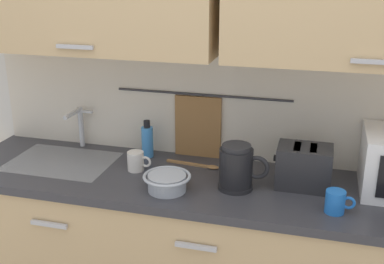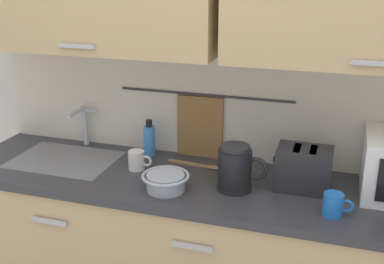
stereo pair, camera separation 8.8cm
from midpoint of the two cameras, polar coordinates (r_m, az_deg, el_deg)
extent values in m
cube|color=#B7B7BC|center=(2.35, -15.29, -10.02)|extent=(0.18, 0.02, 0.02)
cube|color=#B7B7BC|center=(2.09, 1.27, -13.24)|extent=(0.18, 0.02, 0.02)
cube|color=#333338|center=(2.29, 3.53, -6.21)|extent=(2.53, 0.63, 0.04)
cube|color=#9EA0A5|center=(2.60, -13.63, -4.04)|extent=(0.52, 0.38, 0.09)
cube|color=silver|center=(2.46, 5.62, 4.82)|extent=(3.70, 0.06, 2.50)
cube|color=beige|center=(2.45, 5.38, 2.92)|extent=(2.50, 0.01, 0.55)
cube|color=#B7B7BC|center=(2.29, -12.23, 9.77)|extent=(0.18, 0.01, 0.02)
cube|color=#B7B7BC|center=(2.00, 21.71, 7.45)|extent=(0.18, 0.01, 0.02)
cylinder|color=#333338|center=(2.45, 2.50, 4.34)|extent=(0.90, 0.01, 0.01)
cube|color=olive|center=(2.50, 1.95, 0.38)|extent=(0.24, 0.02, 0.34)
cylinder|color=#B2B5BA|center=(2.73, -11.44, 0.76)|extent=(0.03, 0.03, 0.22)
cylinder|color=#B2B5BA|center=(2.63, -12.42, 2.28)|extent=(0.02, 0.16, 0.02)
cube|color=#B2B5BA|center=(2.68, -10.82, 2.50)|extent=(0.07, 0.02, 0.01)
cylinder|color=black|center=(2.21, 6.08, -6.41)|extent=(0.16, 0.16, 0.02)
cylinder|color=black|center=(2.17, 6.17, -4.18)|extent=(0.15, 0.15, 0.17)
cylinder|color=#262628|center=(2.13, 6.26, -1.84)|extent=(0.13, 0.13, 0.02)
torus|color=black|center=(2.15, 8.61, -4.25)|extent=(0.11, 0.02, 0.11)
cylinder|color=#3F8CD8|center=(2.53, -3.98, -1.10)|extent=(0.06, 0.06, 0.16)
cylinder|color=black|center=(2.50, -4.03, 1.00)|extent=(0.03, 0.03, 0.04)
cylinder|color=silver|center=(2.39, -5.44, -3.30)|extent=(0.08, 0.08, 0.09)
torus|color=silver|center=(2.37, -4.28, -3.41)|extent=(0.06, 0.01, 0.06)
cylinder|color=#A5ADB7|center=(2.18, -1.93, -5.90)|extent=(0.17, 0.17, 0.07)
torus|color=#A5ADB7|center=(2.16, -1.94, -5.14)|extent=(0.21, 0.21, 0.01)
cube|color=#232326|center=(2.24, 14.01, -4.17)|extent=(0.24, 0.17, 0.19)
cube|color=black|center=(2.20, 13.29, -1.96)|extent=(0.03, 0.12, 0.01)
cube|color=black|center=(2.20, 15.11, -2.15)|extent=(0.03, 0.12, 0.01)
cube|color=black|center=(2.23, 10.80, -3.15)|extent=(0.02, 0.02, 0.02)
cylinder|color=blue|center=(2.06, 17.30, -8.09)|extent=(0.08, 0.08, 0.09)
torus|color=blue|center=(2.06, 18.76, -8.18)|extent=(0.06, 0.01, 0.06)
cube|color=#9E7042|center=(2.45, 0.61, -3.70)|extent=(0.22, 0.04, 0.01)
ellipsoid|color=#9E7042|center=(2.40, 3.58, -4.16)|extent=(0.06, 0.05, 0.01)
camera|label=1|loc=(0.04, -88.88, 0.40)|focal=45.74mm
camera|label=2|loc=(0.04, 91.12, -0.40)|focal=45.74mm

